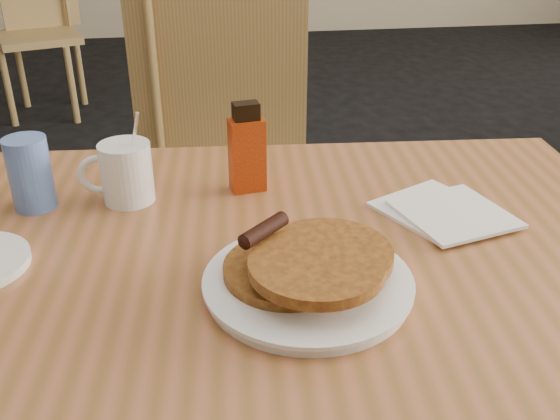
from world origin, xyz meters
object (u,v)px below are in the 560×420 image
at_px(main_table, 254,275).
at_px(chair_main_far, 224,147).
at_px(pancake_plate, 309,274).
at_px(syrup_bottle, 247,151).
at_px(chair_wall_extra, 38,15).
at_px(coffee_mug, 125,172).
at_px(blue_tumbler, 30,173).

xyz_separation_m(main_table, chair_main_far, (0.00, 0.74, -0.09)).
relative_size(pancake_plate, syrup_bottle, 1.76).
bearing_deg(syrup_bottle, chair_wall_extra, 99.37).
bearing_deg(main_table, chair_main_far, 89.68).
height_order(main_table, chair_main_far, chair_main_far).
height_order(chair_wall_extra, coffee_mug, chair_wall_extra).
bearing_deg(main_table, chair_wall_extra, 106.31).
bearing_deg(chair_main_far, syrup_bottle, -77.48).
bearing_deg(chair_wall_extra, syrup_bottle, -91.04).
bearing_deg(chair_main_far, blue_tumbler, -110.20).
height_order(main_table, syrup_bottle, syrup_bottle).
bearing_deg(coffee_mug, main_table, -62.44).
distance_m(main_table, syrup_bottle, 0.24).
bearing_deg(chair_wall_extra, main_table, -92.41).
distance_m(main_table, pancake_plate, 0.14).
relative_size(coffee_mug, blue_tumbler, 1.33).
xyz_separation_m(chair_wall_extra, coffee_mug, (0.70, -2.84, 0.25)).
bearing_deg(syrup_bottle, coffee_mug, 175.30).
xyz_separation_m(chair_wall_extra, syrup_bottle, (0.90, -2.83, 0.27)).
relative_size(chair_wall_extra, pancake_plate, 3.41).
relative_size(chair_main_far, syrup_bottle, 6.64).
relative_size(main_table, syrup_bottle, 8.57).
xyz_separation_m(syrup_bottle, blue_tumbler, (-0.35, -0.01, -0.01)).
xyz_separation_m(main_table, coffee_mug, (-0.19, 0.19, 0.09)).
distance_m(chair_main_far, pancake_plate, 0.86).
bearing_deg(chair_main_far, pancake_plate, -74.73).
height_order(main_table, coffee_mug, coffee_mug).
relative_size(chair_main_far, pancake_plate, 3.76).
xyz_separation_m(chair_main_far, pancake_plate, (0.06, -0.85, 0.16)).
height_order(chair_main_far, chair_wall_extra, chair_main_far).
distance_m(main_table, chair_wall_extra, 3.17).
bearing_deg(pancake_plate, chair_main_far, 93.76).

